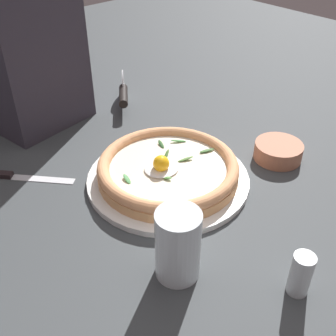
{
  "coord_description": "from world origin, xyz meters",
  "views": [
    {
      "loc": [
        -0.48,
        -0.5,
        0.5
      ],
      "look_at": [
        -0.04,
        -0.02,
        0.03
      ],
      "focal_mm": 44.28,
      "sensor_mm": 36.0,
      "label": 1
    }
  ],
  "objects": [
    {
      "name": "pizza",
      "position": [
        -0.04,
        -0.02,
        0.03
      ],
      "size": [
        0.28,
        0.28,
        0.06
      ],
      "color": "#E5A367",
      "rests_on": "pizza_plate"
    },
    {
      "name": "side_bowl",
      "position": [
        0.19,
        -0.12,
        0.02
      ],
      "size": [
        0.1,
        0.1,
        0.04
      ],
      "primitive_type": "cylinder",
      "color": "#B57052",
      "rests_on": "ground"
    },
    {
      "name": "ground_plane",
      "position": [
        0.0,
        0.0,
        -0.01
      ],
      "size": [
        2.4,
        2.4,
        0.03
      ],
      "primitive_type": "cube",
      "color": "#3A3F41",
      "rests_on": "ground"
    },
    {
      "name": "pizza_plate",
      "position": [
        -0.04,
        -0.02,
        0.01
      ],
      "size": [
        0.32,
        0.32,
        0.01
      ],
      "primitive_type": "cylinder",
      "color": "white",
      "rests_on": "ground"
    },
    {
      "name": "pizza_cutter",
      "position": [
        0.09,
        0.3,
        0.04
      ],
      "size": [
        0.1,
        0.13,
        0.08
      ],
      "color": "silver",
      "rests_on": "ground"
    },
    {
      "name": "pepper_shaker",
      "position": [
        -0.08,
        -0.34,
        0.04
      ],
      "size": [
        0.03,
        0.03,
        0.07
      ],
      "primitive_type": "cylinder",
      "color": "silver",
      "rests_on": "ground"
    },
    {
      "name": "drinking_glass",
      "position": [
        -0.18,
        -0.2,
        0.05
      ],
      "size": [
        0.07,
        0.07,
        0.12
      ],
      "color": "silver",
      "rests_on": "ground"
    },
    {
      "name": "table_knife",
      "position": [
        -0.27,
        0.21,
        0.0
      ],
      "size": [
        0.15,
        0.17,
        0.01
      ],
      "color": "silver",
      "rests_on": "ground"
    }
  ]
}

